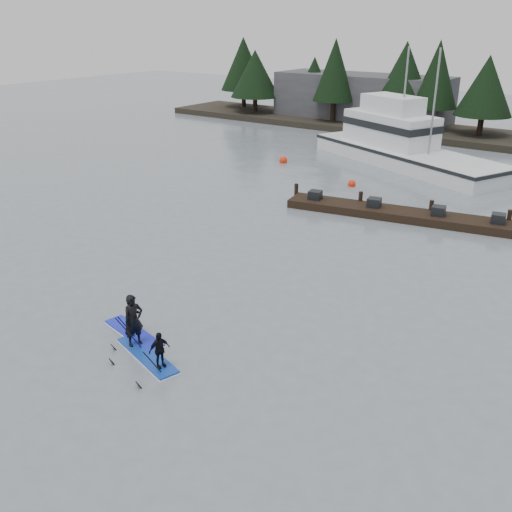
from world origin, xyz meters
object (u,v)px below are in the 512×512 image
Objects in this scene: fishing_boat_large at (402,154)px; paddleboard_duo at (143,336)px; floating_dock at (409,215)px; paddleboard_solo at (133,322)px.

fishing_boat_large is 30.68m from paddleboard_duo.
floating_dock is (5.60, -12.23, -0.48)m from fishing_boat_large.
fishing_boat_large is 1.23× the size of floating_dock.
paddleboard_solo is at bearing 167.71° from paddleboard_duo.
floating_dock is at bearing 100.87° from paddleboard_duo.
fishing_boat_large is 29.87m from paddleboard_solo.
paddleboard_solo is at bearing -110.47° from floating_dock.
fishing_boat_large is 13.46m from floating_dock.
fishing_boat_large is 5.79× the size of paddleboard_solo.
paddleboard_solo is (-3.00, -17.53, 0.28)m from floating_dock.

